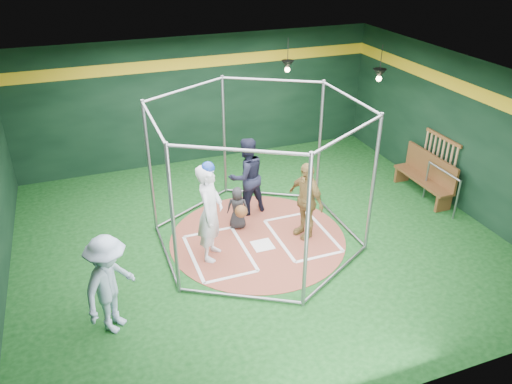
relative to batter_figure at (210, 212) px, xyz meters
name	(u,v)px	position (x,y,z in m)	size (l,w,h in m)	color
room_shell	(258,165)	(1.11, 0.29, 0.69)	(10.10, 9.10, 3.53)	#0C3710
clay_disc	(258,238)	(1.11, 0.28, -1.06)	(3.80, 3.80, 0.01)	brown
home_plate	(263,245)	(1.11, -0.02, -1.04)	(0.43, 0.43, 0.01)	white
batter_box_left	(219,253)	(0.16, 0.03, -1.05)	(1.17, 1.77, 0.01)	white
batter_box_right	(302,235)	(2.06, 0.03, -1.05)	(1.17, 1.77, 0.01)	white
batting_cage	(258,177)	(1.11, 0.28, 0.44)	(4.05, 4.67, 3.00)	gray
bat_rack	(440,155)	(6.03, 0.68, -0.01)	(0.07, 1.25, 0.98)	brown
pendant_lamp_near	(287,65)	(3.31, 3.88, 1.68)	(0.34, 0.34, 0.90)	black
pendant_lamp_far	(379,74)	(5.11, 2.28, 1.68)	(0.34, 0.34, 0.90)	black
batter_figure	(210,212)	(0.00, 0.00, 0.00)	(0.81, 0.90, 2.13)	silver
visitor_leopard	(306,200)	(2.12, 0.07, -0.19)	(1.01, 0.42, 1.73)	tan
catcher_figure	(238,208)	(0.85, 0.84, -0.55)	(0.56, 0.63, 0.98)	black
umpire	(246,176)	(1.27, 1.45, -0.12)	(0.90, 0.70, 1.85)	black
bystander_blue	(110,285)	(-2.09, -1.40, -0.16)	(1.16, 0.67, 1.80)	#9CB4CF
dugout_bench	(427,175)	(5.74, 0.69, -0.51)	(0.43, 1.86, 1.09)	brown
steel_railing	(442,183)	(5.66, 0.02, -0.40)	(0.05, 1.15, 0.99)	slate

